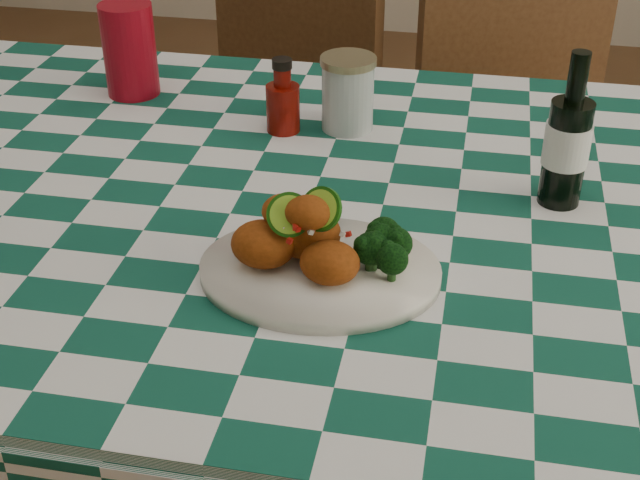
% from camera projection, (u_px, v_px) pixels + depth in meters
% --- Properties ---
extents(dining_table, '(1.66, 1.06, 0.79)m').
position_uv_depth(dining_table, '(313.00, 403.00, 1.48)').
color(dining_table, '#104D3B').
rests_on(dining_table, ground).
extents(plate, '(0.32, 0.26, 0.02)m').
position_uv_depth(plate, '(320.00, 272.00, 1.10)').
color(plate, silver).
rests_on(plate, dining_table).
extents(fried_chicken_pile, '(0.15, 0.11, 0.10)m').
position_uv_depth(fried_chicken_pile, '(310.00, 231.00, 1.07)').
color(fried_chicken_pile, '#8B380D').
rests_on(fried_chicken_pile, plate).
extents(broccoli_side, '(0.07, 0.07, 0.05)m').
position_uv_depth(broccoli_side, '(391.00, 249.00, 1.07)').
color(broccoli_side, black).
rests_on(broccoli_side, plate).
extents(red_tumbler, '(0.11, 0.11, 0.16)m').
position_uv_depth(red_tumbler, '(129.00, 50.00, 1.55)').
color(red_tumbler, maroon).
rests_on(red_tumbler, dining_table).
extents(ketchup_bottle, '(0.06, 0.06, 0.12)m').
position_uv_depth(ketchup_bottle, '(283.00, 95.00, 1.43)').
color(ketchup_bottle, '#650B05').
rests_on(ketchup_bottle, dining_table).
extents(mason_jar, '(0.10, 0.10, 0.12)m').
position_uv_depth(mason_jar, '(348.00, 93.00, 1.44)').
color(mason_jar, '#B2BCBA').
rests_on(mason_jar, dining_table).
extents(beer_bottle, '(0.08, 0.08, 0.22)m').
position_uv_depth(beer_bottle, '(569.00, 130.00, 1.20)').
color(beer_bottle, black).
rests_on(beer_bottle, dining_table).
extents(wooden_chair_left, '(0.56, 0.57, 0.94)m').
position_uv_depth(wooden_chair_left, '(253.00, 161.00, 2.05)').
color(wooden_chair_left, '#472814').
rests_on(wooden_chair_left, ground).
extents(wooden_chair_right, '(0.59, 0.61, 0.98)m').
position_uv_depth(wooden_chair_right, '(538.00, 179.00, 1.94)').
color(wooden_chair_right, '#472814').
rests_on(wooden_chair_right, ground).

